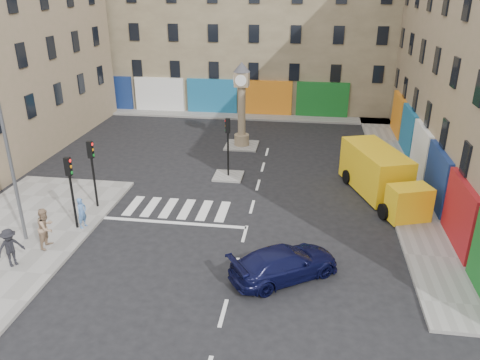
% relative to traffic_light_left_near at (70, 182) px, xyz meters
% --- Properties ---
extents(ground, '(120.00, 120.00, 0.00)m').
position_rel_traffic_light_left_near_xyz_m(ground, '(8.30, -0.20, -2.62)').
color(ground, black).
rests_on(ground, ground).
extents(sidewalk_left, '(7.00, 16.00, 0.15)m').
position_rel_traffic_light_left_near_xyz_m(sidewalk_left, '(-2.70, -2.20, -2.55)').
color(sidewalk_left, gray).
rests_on(sidewalk_left, ground).
extents(sidewalk_right, '(2.60, 30.00, 0.15)m').
position_rel_traffic_light_left_near_xyz_m(sidewalk_right, '(17.00, 9.80, -2.55)').
color(sidewalk_right, gray).
rests_on(sidewalk_right, ground).
extents(sidewalk_far, '(32.00, 2.40, 0.15)m').
position_rel_traffic_light_left_near_xyz_m(sidewalk_far, '(4.30, 22.00, -2.55)').
color(sidewalk_far, gray).
rests_on(sidewalk_far, ground).
extents(island_near, '(1.80, 1.80, 0.12)m').
position_rel_traffic_light_left_near_xyz_m(island_near, '(6.30, 7.80, -2.56)').
color(island_near, gray).
rests_on(island_near, ground).
extents(island_far, '(2.40, 2.40, 0.12)m').
position_rel_traffic_light_left_near_xyz_m(island_far, '(6.30, 13.80, -2.56)').
color(island_far, gray).
rests_on(island_far, ground).
extents(building_far, '(32.00, 10.00, 17.00)m').
position_rel_traffic_light_left_near_xyz_m(building_far, '(4.30, 27.80, 5.88)').
color(building_far, gray).
rests_on(building_far, ground).
extents(traffic_light_left_near, '(0.28, 0.22, 3.70)m').
position_rel_traffic_light_left_near_xyz_m(traffic_light_left_near, '(0.00, 0.00, 0.00)').
color(traffic_light_left_near, black).
rests_on(traffic_light_left_near, sidewalk_left).
extents(traffic_light_left_far, '(0.28, 0.22, 3.70)m').
position_rel_traffic_light_left_near_xyz_m(traffic_light_left_far, '(0.00, 2.40, 0.00)').
color(traffic_light_left_far, black).
rests_on(traffic_light_left_far, sidewalk_left).
extents(traffic_light_island, '(0.28, 0.22, 3.70)m').
position_rel_traffic_light_left_near_xyz_m(traffic_light_island, '(6.30, 7.80, -0.03)').
color(traffic_light_island, black).
rests_on(traffic_light_island, island_near).
extents(lamp_post, '(0.50, 0.25, 8.30)m').
position_rel_traffic_light_left_near_xyz_m(lamp_post, '(-1.90, -1.40, 2.17)').
color(lamp_post, '#595B60').
rests_on(lamp_post, sidewalk_left).
extents(clock_pillar, '(1.20, 1.20, 6.10)m').
position_rel_traffic_light_left_near_xyz_m(clock_pillar, '(6.30, 13.80, 0.93)').
color(clock_pillar, '#8E745D').
rests_on(clock_pillar, island_far).
extents(navy_sedan, '(4.97, 4.25, 1.37)m').
position_rel_traffic_light_left_near_xyz_m(navy_sedan, '(10.42, -2.54, -1.94)').
color(navy_sedan, black).
rests_on(navy_sedan, ground).
extents(yellow_van, '(4.34, 7.41, 2.59)m').
position_rel_traffic_light_left_near_xyz_m(yellow_van, '(15.32, 6.31, -1.34)').
color(yellow_van, yellow).
rests_on(yellow_van, ground).
extents(pedestrian_blue, '(0.51, 0.65, 1.57)m').
position_rel_traffic_light_left_near_xyz_m(pedestrian_blue, '(0.30, 0.09, -1.69)').
color(pedestrian_blue, '#4F79B4').
rests_on(pedestrian_blue, sidewalk_left).
extents(pedestrian_tan, '(0.75, 0.95, 1.92)m').
position_rel_traffic_light_left_near_xyz_m(pedestrian_tan, '(-0.46, -1.87, -1.51)').
color(pedestrian_tan, '#997A5E').
rests_on(pedestrian_tan, sidewalk_left).
extents(pedestrian_dark, '(1.19, 1.30, 1.75)m').
position_rel_traffic_light_left_near_xyz_m(pedestrian_dark, '(-1.16, -3.56, -1.60)').
color(pedestrian_dark, black).
rests_on(pedestrian_dark, sidewalk_left).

